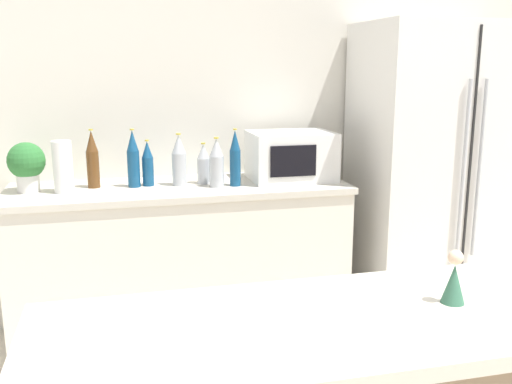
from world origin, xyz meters
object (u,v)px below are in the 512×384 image
object	(u,v)px
wise_man_figurine_blue	(454,280)
back_bottle_6	(133,159)
back_bottle_2	(217,163)
back_bottle_5	(93,160)
back_bottle_0	(204,164)
back_bottle_4	(235,159)
back_bottle_3	(179,161)
paper_towel_roll	(63,167)
potted_plant	(27,164)
microwave	(291,156)
back_bottle_1	(148,164)
refrigerator	(436,174)

from	to	relation	value
wise_man_figurine_blue	back_bottle_6	bearing A→B (deg)	107.83
back_bottle_2	back_bottle_5	xyz separation A→B (m)	(-0.66, 0.14, 0.02)
back_bottle_0	back_bottle_4	world-z (taller)	back_bottle_4
back_bottle_2	back_bottle_3	size ratio (longest dim) A/B	0.94
back_bottle_6	back_bottle_0	bearing A→B (deg)	0.70
paper_towel_roll	back_bottle_0	world-z (taller)	paper_towel_roll
potted_plant	wise_man_figurine_blue	xyz separation A→B (m)	(1.21, -2.06, 0.02)
microwave	back_bottle_1	xyz separation A→B (m)	(-0.83, 0.02, -0.02)
back_bottle_3	refrigerator	bearing A→B (deg)	-2.22
refrigerator	back_bottle_4	bearing A→B (deg)	-178.78
potted_plant	back_bottle_4	xyz separation A→B (m)	(1.10, -0.11, 0.00)
back_bottle_0	back_bottle_3	xyz separation A→B (m)	(-0.14, -0.02, 0.03)
back_bottle_4	potted_plant	bearing A→B (deg)	174.52
back_bottle_1	back_bottle_6	distance (m)	0.09
paper_towel_roll	back_bottle_0	xyz separation A→B (m)	(0.75, 0.06, -0.03)
refrigerator	paper_towel_roll	distance (m)	2.18
back_bottle_4	back_bottle_6	distance (m)	0.56
back_bottle_4	back_bottle_3	bearing A→B (deg)	163.71
potted_plant	refrigerator	bearing A→B (deg)	-1.90
refrigerator	potted_plant	world-z (taller)	refrigerator
microwave	back_bottle_4	bearing A→B (deg)	-163.79
back_bottle_2	back_bottle_5	distance (m)	0.68
refrigerator	back_bottle_3	bearing A→B (deg)	177.78
back_bottle_1	back_bottle_2	bearing A→B (deg)	-18.37
paper_towel_roll	wise_man_figurine_blue	world-z (taller)	paper_towel_roll
back_bottle_2	back_bottle_4	bearing A→B (deg)	1.02
back_bottle_1	microwave	bearing A→B (deg)	-1.14
back_bottle_6	wise_man_figurine_blue	distance (m)	2.16
refrigerator	back_bottle_0	size ratio (longest dim) A/B	7.73
refrigerator	back_bottle_3	world-z (taller)	refrigerator
potted_plant	back_bottle_6	bearing A→B (deg)	-0.23
refrigerator	back_bottle_6	bearing A→B (deg)	177.59
back_bottle_1	back_bottle_6	xyz separation A→B (m)	(-0.08, -0.02, 0.03)
back_bottle_0	back_bottle_2	xyz separation A→B (m)	(0.06, -0.11, 0.02)
microwave	back_bottle_3	distance (m)	0.66
refrigerator	back_bottle_5	world-z (taller)	refrigerator
back_bottle_2	back_bottle_6	size ratio (longest dim) A/B	0.86
back_bottle_2	wise_man_figurine_blue	bearing A→B (deg)	-83.66
paper_towel_roll	wise_man_figurine_blue	xyz separation A→B (m)	(1.03, -2.00, 0.03)
back_bottle_1	wise_man_figurine_blue	world-z (taller)	back_bottle_1
paper_towel_roll	back_bottle_2	xyz separation A→B (m)	(0.81, -0.05, -0.01)
refrigerator	back_bottle_2	size ratio (longest dim) A/B	6.54
refrigerator	potted_plant	distance (m)	2.37
refrigerator	paper_towel_roll	bearing A→B (deg)	179.55
back_bottle_1	back_bottle_0	bearing A→B (deg)	-2.21
refrigerator	back_bottle_5	xyz separation A→B (m)	(-2.03, 0.11, 0.15)
potted_plant	back_bottle_2	xyz separation A→B (m)	(1.00, -0.11, -0.02)
microwave	back_bottle_0	world-z (taller)	microwave
potted_plant	back_bottle_5	bearing A→B (deg)	5.91
back_bottle_5	back_bottle_0	bearing A→B (deg)	-3.03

